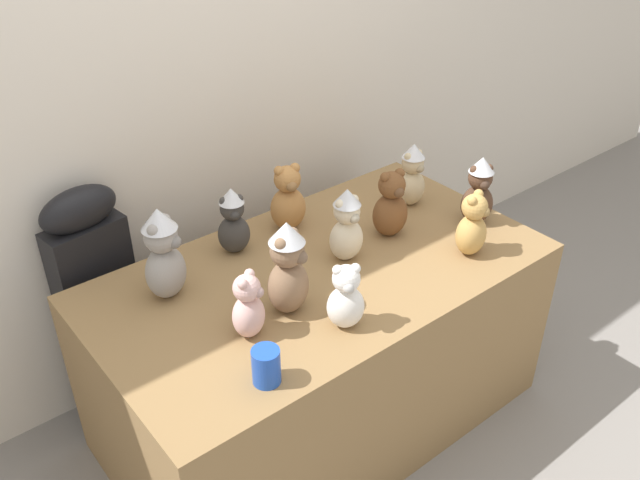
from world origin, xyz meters
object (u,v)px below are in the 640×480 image
(teddy_bear_cream, at_px, (347,225))
(teddy_bear_charcoal, at_px, (233,221))
(teddy_bear_ash, at_px, (163,254))
(teddy_bear_mocha, at_px, (288,268))
(party_cup_blue, at_px, (266,366))
(teddy_bear_snow, at_px, (346,298))
(teddy_bear_honey, at_px, (472,226))
(teddy_bear_caramel, at_px, (288,199))
(teddy_bear_chestnut, at_px, (391,205))
(teddy_bear_cocoa, at_px, (479,191))
(display_table, at_px, (320,347))
(instrument_case, at_px, (100,305))
(teddy_bear_blush, at_px, (248,307))
(teddy_bear_sand, at_px, (412,175))

(teddy_bear_cream, relative_size, teddy_bear_charcoal, 1.09)
(teddy_bear_ash, distance_m, teddy_bear_mocha, 0.40)
(teddy_bear_cream, bearing_deg, party_cup_blue, -148.17)
(teddy_bear_snow, bearing_deg, teddy_bear_honey, 33.01)
(teddy_bear_caramel, xyz_separation_m, teddy_bear_chestnut, (0.26, -0.27, 0.00))
(teddy_bear_mocha, relative_size, teddy_bear_cocoa, 1.18)
(teddy_bear_cream, bearing_deg, display_table, -178.79)
(instrument_case, bearing_deg, teddy_bear_mocha, -68.39)
(teddy_bear_blush, relative_size, teddy_bear_snow, 0.98)
(instrument_case, relative_size, teddy_bear_snow, 4.37)
(instrument_case, distance_m, party_cup_blue, 0.94)
(teddy_bear_charcoal, height_order, teddy_bear_snow, teddy_bear_charcoal)
(instrument_case, distance_m, teddy_bear_cocoa, 1.47)
(instrument_case, height_order, teddy_bear_blush, instrument_case)
(teddy_bear_cream, xyz_separation_m, teddy_bear_charcoal, (-0.28, 0.28, -0.01))
(instrument_case, bearing_deg, teddy_bear_blush, -80.59)
(instrument_case, xyz_separation_m, teddy_bear_chestnut, (0.93, -0.55, 0.33))
(teddy_bear_charcoal, bearing_deg, display_table, -41.07)
(display_table, xyz_separation_m, teddy_bear_snow, (-0.13, -0.28, 0.46))
(teddy_bear_caramel, bearing_deg, teddy_bear_charcoal, -162.26)
(teddy_bear_cocoa, bearing_deg, teddy_bear_ash, -170.37)
(teddy_bear_charcoal, height_order, teddy_bear_cocoa, teddy_bear_cocoa)
(teddy_bear_sand, height_order, teddy_bear_chestnut, teddy_bear_chestnut)
(teddy_bear_cream, xyz_separation_m, teddy_bear_snow, (-0.24, -0.28, -0.03))
(display_table, height_order, teddy_bear_mocha, teddy_bear_mocha)
(teddy_bear_caramel, height_order, teddy_bear_blush, teddy_bear_caramel)
(teddy_bear_ash, height_order, teddy_bear_cocoa, teddy_bear_ash)
(teddy_bear_caramel, bearing_deg, teddy_bear_snow, -94.37)
(teddy_bear_cocoa, height_order, teddy_bear_snow, teddy_bear_cocoa)
(display_table, distance_m, teddy_bear_charcoal, 0.58)
(teddy_bear_sand, xyz_separation_m, teddy_bear_chestnut, (-0.22, -0.11, -0.00))
(teddy_bear_sand, bearing_deg, teddy_bear_snow, -149.37)
(teddy_bear_mocha, distance_m, teddy_bear_charcoal, 0.39)
(teddy_bear_cocoa, bearing_deg, teddy_bear_caramel, 170.14)
(teddy_bear_charcoal, bearing_deg, party_cup_blue, -96.75)
(teddy_bear_cocoa, relative_size, party_cup_blue, 2.46)
(teddy_bear_mocha, bearing_deg, instrument_case, 95.71)
(teddy_bear_sand, distance_m, party_cup_blue, 1.12)
(teddy_bear_charcoal, relative_size, teddy_bear_sand, 0.98)
(teddy_bear_caramel, height_order, teddy_bear_snow, teddy_bear_caramel)
(instrument_case, relative_size, teddy_bear_chestnut, 3.74)
(instrument_case, xyz_separation_m, teddy_bear_caramel, (0.67, -0.28, 0.33))
(teddy_bear_cocoa, bearing_deg, party_cup_blue, -144.15)
(teddy_bear_chestnut, xyz_separation_m, teddy_bear_snow, (-0.47, -0.30, -0.02))
(teddy_bear_charcoal, relative_size, party_cup_blue, 2.30)
(teddy_bear_cream, relative_size, teddy_bear_mocha, 0.86)
(instrument_case, distance_m, teddy_bear_ash, 0.53)
(teddy_bear_cream, bearing_deg, teddy_bear_sand, 18.58)
(teddy_bear_honey, bearing_deg, teddy_bear_cocoa, 16.67)
(teddy_bear_ash, bearing_deg, display_table, -55.34)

